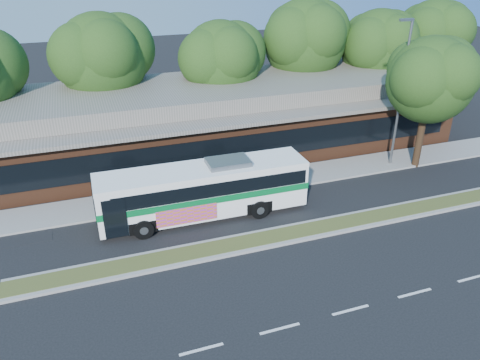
# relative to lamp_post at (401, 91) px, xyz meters

# --- Properties ---
(ground) EXTENTS (120.00, 120.00, 0.00)m
(ground) POSITION_rel_lamp_post_xyz_m (-9.56, -6.00, -4.90)
(ground) COLOR black
(ground) RESTS_ON ground
(median_strip) EXTENTS (26.00, 1.10, 0.15)m
(median_strip) POSITION_rel_lamp_post_xyz_m (-9.56, -5.40, -4.83)
(median_strip) COLOR #464D20
(median_strip) RESTS_ON ground
(sidewalk) EXTENTS (44.00, 2.60, 0.12)m
(sidewalk) POSITION_rel_lamp_post_xyz_m (-9.56, 0.40, -4.84)
(sidewalk) COLOR gray
(sidewalk) RESTS_ON ground
(plaza_building) EXTENTS (33.20, 11.20, 4.45)m
(plaza_building) POSITION_rel_lamp_post_xyz_m (-9.56, 6.99, -2.77)
(plaza_building) COLOR #582F1B
(plaza_building) RESTS_ON ground
(lamp_post) EXTENTS (0.93, 0.18, 9.07)m
(lamp_post) POSITION_rel_lamp_post_xyz_m (0.00, 0.00, 0.00)
(lamp_post) COLOR slate
(lamp_post) RESTS_ON ground
(tree_bg_b) EXTENTS (6.69, 6.00, 9.00)m
(tree_bg_b) POSITION_rel_lamp_post_xyz_m (-16.13, 10.14, 1.24)
(tree_bg_b) COLOR black
(tree_bg_b) RESTS_ON ground
(tree_bg_c) EXTENTS (6.24, 5.60, 8.26)m
(tree_bg_c) POSITION_rel_lamp_post_xyz_m (-8.16, 9.13, 0.69)
(tree_bg_c) COLOR black
(tree_bg_c) RESTS_ON ground
(tree_bg_d) EXTENTS (6.91, 6.20, 9.37)m
(tree_bg_d) POSITION_rel_lamp_post_xyz_m (-1.12, 10.15, 1.52)
(tree_bg_d) COLOR black
(tree_bg_d) RESTS_ON ground
(tree_bg_e) EXTENTS (6.47, 5.80, 8.50)m
(tree_bg_e) POSITION_rel_lamp_post_xyz_m (4.85, 9.14, 0.84)
(tree_bg_e) COLOR black
(tree_bg_e) RESTS_ON ground
(tree_bg_f) EXTENTS (6.69, 6.00, 8.92)m
(tree_bg_f) POSITION_rel_lamp_post_xyz_m (10.87, 10.14, 1.16)
(tree_bg_f) COLOR black
(tree_bg_f) RESTS_ON ground
(transit_bus) EXTENTS (10.80, 2.64, 3.02)m
(transit_bus) POSITION_rel_lamp_post_xyz_m (-12.98, -2.20, -3.22)
(transit_bus) COLOR white
(transit_bus) RESTS_ON ground
(sidewalk_tree) EXTENTS (5.73, 5.14, 8.17)m
(sidewalk_tree) POSITION_rel_lamp_post_xyz_m (1.81, -0.58, 0.82)
(sidewalk_tree) COLOR black
(sidewalk_tree) RESTS_ON ground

